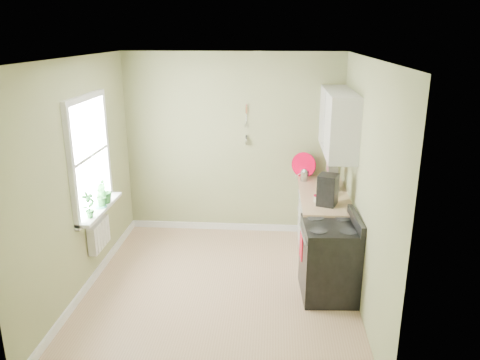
# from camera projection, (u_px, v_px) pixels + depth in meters

# --- Properties ---
(floor) EXTENTS (3.20, 3.60, 0.02)m
(floor) POSITION_uv_depth(u_px,v_px,m) (220.00, 290.00, 5.63)
(floor) COLOR tan
(floor) RESTS_ON ground
(ceiling) EXTENTS (3.20, 3.60, 0.02)m
(ceiling) POSITION_uv_depth(u_px,v_px,m) (217.00, 57.00, 4.81)
(ceiling) COLOR white
(ceiling) RESTS_ON wall_back
(wall_back) EXTENTS (3.20, 0.02, 2.70)m
(wall_back) POSITION_uv_depth(u_px,v_px,m) (233.00, 145.00, 6.94)
(wall_back) COLOR #969A69
(wall_back) RESTS_ON floor
(wall_left) EXTENTS (0.02, 3.60, 2.70)m
(wall_left) POSITION_uv_depth(u_px,v_px,m) (79.00, 179.00, 5.33)
(wall_left) COLOR #969A69
(wall_left) RESTS_ON floor
(wall_right) EXTENTS (0.02, 3.60, 2.70)m
(wall_right) POSITION_uv_depth(u_px,v_px,m) (365.00, 186.00, 5.11)
(wall_right) COLOR #969A69
(wall_right) RESTS_ON floor
(base_cabinets) EXTENTS (0.60, 1.60, 0.87)m
(base_cabinets) POSITION_uv_depth(u_px,v_px,m) (323.00, 226.00, 6.35)
(base_cabinets) COLOR silver
(base_cabinets) RESTS_ON floor
(countertop) EXTENTS (0.64, 1.60, 0.04)m
(countertop) POSITION_uv_depth(u_px,v_px,m) (324.00, 195.00, 6.22)
(countertop) COLOR tan
(countertop) RESTS_ON base_cabinets
(upper_cabinets) EXTENTS (0.35, 1.40, 0.80)m
(upper_cabinets) POSITION_uv_depth(u_px,v_px,m) (338.00, 122.00, 6.01)
(upper_cabinets) COLOR silver
(upper_cabinets) RESTS_ON wall_right
(window) EXTENTS (0.06, 1.14, 1.44)m
(window) POSITION_uv_depth(u_px,v_px,m) (89.00, 156.00, 5.56)
(window) COLOR white
(window) RESTS_ON wall_left
(window_sill) EXTENTS (0.18, 1.14, 0.04)m
(window_sill) POSITION_uv_depth(u_px,v_px,m) (100.00, 209.00, 5.75)
(window_sill) COLOR white
(window_sill) RESTS_ON wall_left
(radiator) EXTENTS (0.12, 0.50, 0.35)m
(radiator) POSITION_uv_depth(u_px,v_px,m) (99.00, 235.00, 5.81)
(radiator) COLOR white
(radiator) RESTS_ON wall_left
(wall_utensils) EXTENTS (0.02, 0.14, 0.58)m
(wall_utensils) POSITION_uv_depth(u_px,v_px,m) (246.00, 131.00, 6.83)
(wall_utensils) COLOR tan
(wall_utensils) RESTS_ON wall_back
(stove) EXTENTS (0.67, 0.75, 1.00)m
(stove) POSITION_uv_depth(u_px,v_px,m) (329.00, 259.00, 5.40)
(stove) COLOR black
(stove) RESTS_ON floor
(stand_mixer) EXTENTS (0.19, 0.31, 0.36)m
(stand_mixer) POSITION_uv_depth(u_px,v_px,m) (332.00, 178.00, 6.36)
(stand_mixer) COLOR #B2B2B7
(stand_mixer) RESTS_ON countertop
(kettle) EXTENTS (0.18, 0.10, 0.18)m
(kettle) POSITION_uv_depth(u_px,v_px,m) (304.00, 175.00, 6.69)
(kettle) COLOR silver
(kettle) RESTS_ON countertop
(coffee_maker) EXTENTS (0.29, 0.30, 0.39)m
(coffee_maker) POSITION_uv_depth(u_px,v_px,m) (327.00, 191.00, 5.74)
(coffee_maker) COLOR black
(coffee_maker) RESTS_ON countertop
(red_tray) EXTENTS (0.36, 0.20, 0.37)m
(red_tray) POSITION_uv_depth(u_px,v_px,m) (304.00, 165.00, 6.86)
(red_tray) COLOR #BD0024
(red_tray) RESTS_ON countertop
(jar) EXTENTS (0.08, 0.08, 0.09)m
(jar) POSITION_uv_depth(u_px,v_px,m) (317.00, 198.00, 5.88)
(jar) COLOR beige
(jar) RESTS_ON countertop
(plant_a) EXTENTS (0.18, 0.20, 0.32)m
(plant_a) POSITION_uv_depth(u_px,v_px,m) (89.00, 205.00, 5.36)
(plant_a) COLOR #226426
(plant_a) RESTS_ON window_sill
(plant_b) EXTENTS (0.20, 0.20, 0.28)m
(plant_b) POSITION_uv_depth(u_px,v_px,m) (101.00, 195.00, 5.73)
(plant_b) COLOR #226426
(plant_b) RESTS_ON window_sill
(plant_c) EXTENTS (0.19, 0.19, 0.33)m
(plant_c) POSITION_uv_depth(u_px,v_px,m) (104.00, 190.00, 5.85)
(plant_c) COLOR #226426
(plant_c) RESTS_ON window_sill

